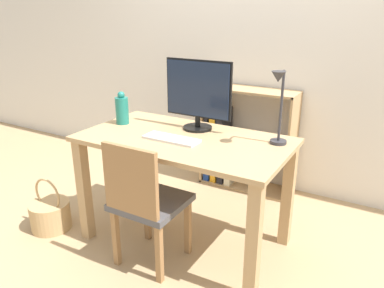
{
  "coord_description": "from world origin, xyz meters",
  "views": [
    {
      "loc": [
        1.16,
        -1.91,
        1.53
      ],
      "look_at": [
        0.0,
        0.1,
        0.68
      ],
      "focal_mm": 35.0,
      "sensor_mm": 36.0,
      "label": 1
    }
  ],
  "objects_px": {
    "monitor": "(198,92)",
    "basket": "(50,214)",
    "keyboard": "(171,139)",
    "chair": "(145,200)",
    "vase": "(122,109)",
    "desk_lamp": "(279,101)",
    "bookshelf": "(232,144)"
  },
  "relations": [
    {
      "from": "bookshelf",
      "to": "basket",
      "type": "xyz_separation_m",
      "value": [
        -0.83,
        -1.35,
        -0.27
      ]
    },
    {
      "from": "monitor",
      "to": "desk_lamp",
      "type": "bearing_deg",
      "value": -6.63
    },
    {
      "from": "monitor",
      "to": "keyboard",
      "type": "relative_size",
      "value": 1.32
    },
    {
      "from": "vase",
      "to": "chair",
      "type": "height_order",
      "value": "vase"
    },
    {
      "from": "vase",
      "to": "chair",
      "type": "bearing_deg",
      "value": -39.7
    },
    {
      "from": "basket",
      "to": "keyboard",
      "type": "bearing_deg",
      "value": 17.93
    },
    {
      "from": "basket",
      "to": "vase",
      "type": "bearing_deg",
      "value": 46.49
    },
    {
      "from": "vase",
      "to": "bookshelf",
      "type": "relative_size",
      "value": 0.26
    },
    {
      "from": "bookshelf",
      "to": "vase",
      "type": "bearing_deg",
      "value": -115.15
    },
    {
      "from": "desk_lamp",
      "to": "basket",
      "type": "xyz_separation_m",
      "value": [
        -1.47,
        -0.5,
        -0.92
      ]
    },
    {
      "from": "vase",
      "to": "basket",
      "type": "height_order",
      "value": "vase"
    },
    {
      "from": "desk_lamp",
      "to": "basket",
      "type": "height_order",
      "value": "desk_lamp"
    },
    {
      "from": "monitor",
      "to": "chair",
      "type": "height_order",
      "value": "monitor"
    },
    {
      "from": "vase",
      "to": "bookshelf",
      "type": "distance_m",
      "value": 1.14
    },
    {
      "from": "monitor",
      "to": "bookshelf",
      "type": "height_order",
      "value": "monitor"
    },
    {
      "from": "bookshelf",
      "to": "basket",
      "type": "distance_m",
      "value": 1.61
    },
    {
      "from": "keyboard",
      "to": "basket",
      "type": "distance_m",
      "value": 1.13
    },
    {
      "from": "keyboard",
      "to": "chair",
      "type": "height_order",
      "value": "chair"
    },
    {
      "from": "monitor",
      "to": "keyboard",
      "type": "distance_m",
      "value": 0.38
    },
    {
      "from": "desk_lamp",
      "to": "chair",
      "type": "distance_m",
      "value": 0.97
    },
    {
      "from": "vase",
      "to": "desk_lamp",
      "type": "bearing_deg",
      "value": 4.92
    },
    {
      "from": "monitor",
      "to": "basket",
      "type": "xyz_separation_m",
      "value": [
        -0.91,
        -0.57,
        -0.89
      ]
    },
    {
      "from": "vase",
      "to": "chair",
      "type": "distance_m",
      "value": 0.73
    },
    {
      "from": "chair",
      "to": "keyboard",
      "type": "bearing_deg",
      "value": 76.75
    },
    {
      "from": "keyboard",
      "to": "vase",
      "type": "relative_size",
      "value": 1.57
    },
    {
      "from": "chair",
      "to": "bookshelf",
      "type": "height_order",
      "value": "bookshelf"
    },
    {
      "from": "desk_lamp",
      "to": "bookshelf",
      "type": "relative_size",
      "value": 0.5
    },
    {
      "from": "bookshelf",
      "to": "chair",
      "type": "bearing_deg",
      "value": -88.82
    },
    {
      "from": "keyboard",
      "to": "basket",
      "type": "height_order",
      "value": "keyboard"
    },
    {
      "from": "vase",
      "to": "chair",
      "type": "relative_size",
      "value": 0.28
    },
    {
      "from": "monitor",
      "to": "vase",
      "type": "height_order",
      "value": "monitor"
    },
    {
      "from": "chair",
      "to": "basket",
      "type": "relative_size",
      "value": 2.09
    }
  ]
}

